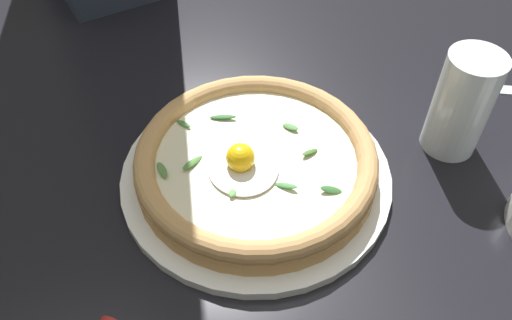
{
  "coord_description": "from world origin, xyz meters",
  "views": [
    {
      "loc": [
        -0.39,
        0.09,
        0.47
      ],
      "look_at": [
        -0.01,
        -0.04,
        0.03
      ],
      "focal_mm": 36.58,
      "sensor_mm": 36.0,
      "label": 1
    }
  ],
  "objects": [
    {
      "name": "ground_plane",
      "position": [
        0.0,
        0.0,
        -0.01
      ],
      "size": [
        2.4,
        2.4,
        0.03
      ],
      "primitive_type": "cube",
      "color": "black",
      "rests_on": "ground"
    },
    {
      "name": "pizza_plate",
      "position": [
        -0.01,
        -0.04,
        0.01
      ],
      "size": [
        0.31,
        0.31,
        0.01
      ],
      "primitive_type": "cylinder",
      "color": "white",
      "rests_on": "ground"
    },
    {
      "name": "pizza",
      "position": [
        -0.01,
        -0.04,
        0.03
      ],
      "size": [
        0.27,
        0.27,
        0.06
      ],
      "color": "tan",
      "rests_on": "pizza_plate"
    },
    {
      "name": "drinking_glass",
      "position": [
        -0.03,
        -0.28,
        0.06
      ],
      "size": [
        0.07,
        0.07,
        0.13
      ],
      "color": "silver",
      "rests_on": "ground"
    }
  ]
}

